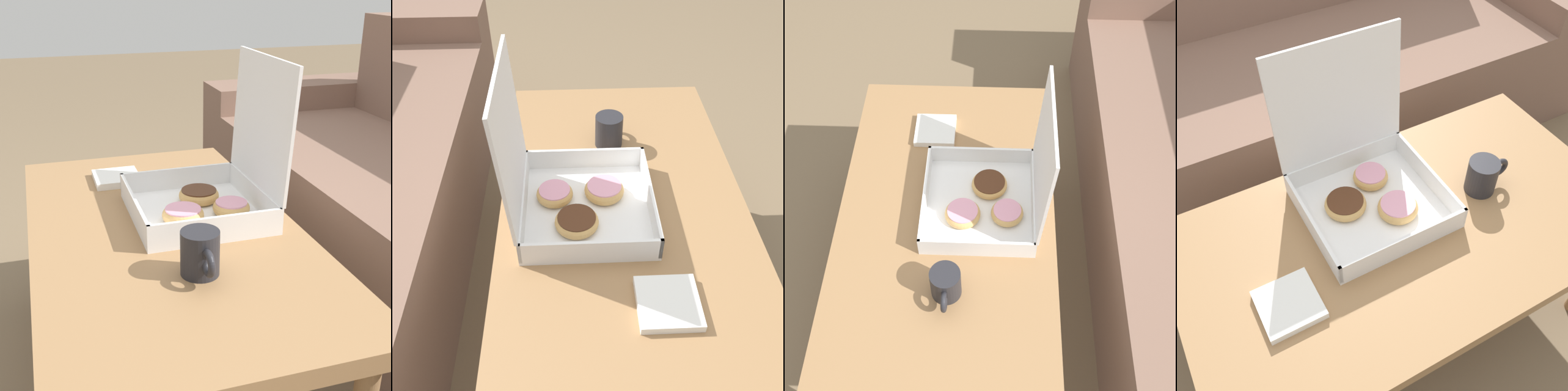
{
  "view_description": "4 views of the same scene",
  "coord_description": "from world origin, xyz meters",
  "views": [
    {
      "loc": [
        1.13,
        -0.39,
        1.01
      ],
      "look_at": [
        -0.05,
        -0.04,
        0.49
      ],
      "focal_mm": 50.0,
      "sensor_mm": 36.0,
      "label": 1
    },
    {
      "loc": [
        -0.85,
        0.0,
        1.23
      ],
      "look_at": [
        -0.05,
        -0.04,
        0.49
      ],
      "focal_mm": 42.0,
      "sensor_mm": 36.0,
      "label": 2
    },
    {
      "loc": [
        0.87,
        -0.0,
        1.72
      ],
      "look_at": [
        -0.05,
        -0.04,
        0.49
      ],
      "focal_mm": 50.0,
      "sensor_mm": 36.0,
      "label": 3
    },
    {
      "loc": [
        -0.4,
        -0.67,
        1.33
      ],
      "look_at": [
        -0.05,
        -0.04,
        0.49
      ],
      "focal_mm": 42.0,
      "sensor_mm": 36.0,
      "label": 4
    }
  ],
  "objects": [
    {
      "name": "ground_plane",
      "position": [
        0.0,
        0.0,
        0.0
      ],
      "size": [
        12.0,
        12.0,
        0.0
      ],
      "primitive_type": "plane",
      "color": "#756047"
    },
    {
      "name": "coffee_table",
      "position": [
        0.0,
        -0.13,
        0.4
      ],
      "size": [
        1.1,
        0.62,
        0.44
      ],
      "color": "#997047",
      "rests_on": "ground_plane"
    },
    {
      "name": "pastry_box",
      "position": [
        -0.04,
        0.01,
        0.51
      ],
      "size": [
        0.33,
        0.34,
        0.38
      ],
      "color": "white",
      "rests_on": "coffee_table"
    },
    {
      "name": "coffee_mug",
      "position": [
        0.23,
        -0.11,
        0.49
      ],
      "size": [
        0.12,
        0.08,
        0.09
      ],
      "color": "#232328",
      "rests_on": "coffee_table"
    },
    {
      "name": "napkin_stack",
      "position": [
        -0.33,
        -0.19,
        0.45
      ],
      "size": [
        0.13,
        0.13,
        0.02
      ],
      "color": "white",
      "rests_on": "coffee_table"
    }
  ]
}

